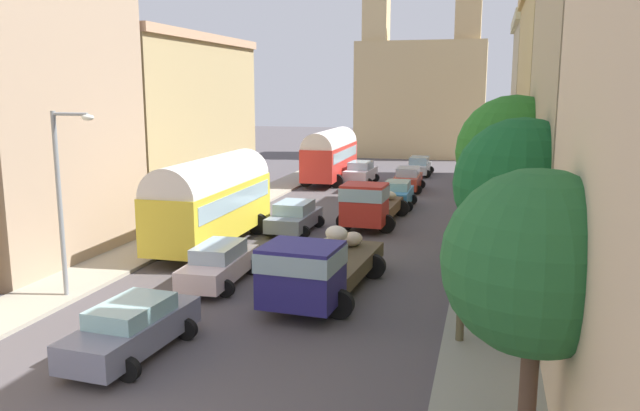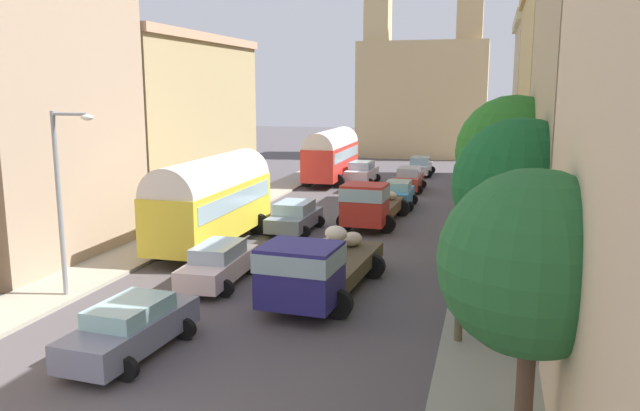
{
  "view_description": "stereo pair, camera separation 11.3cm",
  "coord_description": "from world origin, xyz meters",
  "px_view_note": "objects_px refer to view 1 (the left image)",
  "views": [
    {
      "loc": [
        7.01,
        -8.51,
        6.96
      ],
      "look_at": [
        0.0,
        17.56,
        1.94
      ],
      "focal_mm": 35.4,
      "sensor_mm": 36.0,
      "label": 1
    },
    {
      "loc": [
        7.12,
        -8.48,
        6.96
      ],
      "look_at": [
        0.0,
        17.56,
        1.94
      ],
      "focal_mm": 35.4,
      "sensor_mm": 36.0,
      "label": 2
    }
  ],
  "objects_px": {
    "car_0": "(397,194)",
    "car_5": "(294,217)",
    "car_6": "(361,173)",
    "cargo_truck_0": "(318,266)",
    "pedestrian_0": "(479,193)",
    "parked_bus_0": "(212,198)",
    "parked_bus_1": "(330,153)",
    "car_2": "(419,166)",
    "car_3": "(132,328)",
    "cargo_truck_1": "(371,203)",
    "pedestrian_1": "(461,309)",
    "car_1": "(408,179)",
    "car_4": "(219,264)",
    "streetlamp_near": "(64,189)"
  },
  "relations": [
    {
      "from": "car_4",
      "to": "car_5",
      "type": "bearing_deg",
      "value": 89.43
    },
    {
      "from": "car_2",
      "to": "car_3",
      "type": "bearing_deg",
      "value": -95.2
    },
    {
      "from": "car_4",
      "to": "car_5",
      "type": "relative_size",
      "value": 1.07
    },
    {
      "from": "car_1",
      "to": "pedestrian_0",
      "type": "relative_size",
      "value": 2.31
    },
    {
      "from": "car_6",
      "to": "cargo_truck_0",
      "type": "bearing_deg",
      "value": -81.65
    },
    {
      "from": "car_6",
      "to": "pedestrian_0",
      "type": "distance_m",
      "value": 12.23
    },
    {
      "from": "parked_bus_0",
      "to": "car_3",
      "type": "distance_m",
      "value": 11.87
    },
    {
      "from": "pedestrian_1",
      "to": "car_0",
      "type": "bearing_deg",
      "value": 103.0
    },
    {
      "from": "car_0",
      "to": "car_6",
      "type": "height_order",
      "value": "car_6"
    },
    {
      "from": "car_0",
      "to": "car_5",
      "type": "xyz_separation_m",
      "value": [
        -3.97,
        -7.71,
        -0.04
      ]
    },
    {
      "from": "parked_bus_0",
      "to": "car_0",
      "type": "height_order",
      "value": "parked_bus_0"
    },
    {
      "from": "parked_bus_0",
      "to": "parked_bus_1",
      "type": "distance_m",
      "value": 20.42
    },
    {
      "from": "cargo_truck_1",
      "to": "car_5",
      "type": "distance_m",
      "value": 4.06
    },
    {
      "from": "parked_bus_0",
      "to": "streetlamp_near",
      "type": "height_order",
      "value": "streetlamp_near"
    },
    {
      "from": "pedestrian_0",
      "to": "streetlamp_near",
      "type": "height_order",
      "value": "streetlamp_near"
    },
    {
      "from": "cargo_truck_1",
      "to": "car_3",
      "type": "bearing_deg",
      "value": -100.47
    },
    {
      "from": "car_6",
      "to": "streetlamp_near",
      "type": "bearing_deg",
      "value": -98.41
    },
    {
      "from": "pedestrian_0",
      "to": "car_0",
      "type": "bearing_deg",
      "value": -177.29
    },
    {
      "from": "cargo_truck_0",
      "to": "parked_bus_1",
      "type": "bearing_deg",
      "value": 103.25
    },
    {
      "from": "car_3",
      "to": "car_5",
      "type": "distance_m",
      "value": 15.13
    },
    {
      "from": "parked_bus_1",
      "to": "cargo_truck_1",
      "type": "bearing_deg",
      "value": -68.27
    },
    {
      "from": "parked_bus_0",
      "to": "car_0",
      "type": "relative_size",
      "value": 2.26
    },
    {
      "from": "car_2",
      "to": "parked_bus_1",
      "type": "bearing_deg",
      "value": -137.04
    },
    {
      "from": "cargo_truck_0",
      "to": "car_5",
      "type": "distance_m",
      "value": 10.42
    },
    {
      "from": "car_3",
      "to": "pedestrian_0",
      "type": "xyz_separation_m",
      "value": [
        8.4,
        23.06,
        0.3
      ]
    },
    {
      "from": "car_0",
      "to": "pedestrian_0",
      "type": "bearing_deg",
      "value": 2.71
    },
    {
      "from": "cargo_truck_1",
      "to": "car_3",
      "type": "distance_m",
      "value": 17.55
    },
    {
      "from": "car_1",
      "to": "car_5",
      "type": "bearing_deg",
      "value": -105.17
    },
    {
      "from": "cargo_truck_0",
      "to": "car_1",
      "type": "relative_size",
      "value": 1.79
    },
    {
      "from": "car_3",
      "to": "car_5",
      "type": "bearing_deg",
      "value": 90.94
    },
    {
      "from": "parked_bus_1",
      "to": "pedestrian_1",
      "type": "bearing_deg",
      "value": -69.26
    },
    {
      "from": "cargo_truck_0",
      "to": "pedestrian_0",
      "type": "distance_m",
      "value": 18.26
    },
    {
      "from": "car_2",
      "to": "pedestrian_0",
      "type": "bearing_deg",
      "value": -70.91
    },
    {
      "from": "cargo_truck_1",
      "to": "car_3",
      "type": "xyz_separation_m",
      "value": [
        -3.19,
        -17.25,
        -0.47
      ]
    },
    {
      "from": "cargo_truck_0",
      "to": "car_4",
      "type": "relative_size",
      "value": 1.7
    },
    {
      "from": "car_1",
      "to": "pedestrian_1",
      "type": "relative_size",
      "value": 2.32
    },
    {
      "from": "cargo_truck_1",
      "to": "car_5",
      "type": "xyz_separation_m",
      "value": [
        -3.44,
        -2.12,
        -0.47
      ]
    },
    {
      "from": "car_0",
      "to": "car_5",
      "type": "bearing_deg",
      "value": -117.25
    },
    {
      "from": "car_4",
      "to": "car_6",
      "type": "bearing_deg",
      "value": 89.84
    },
    {
      "from": "parked_bus_1",
      "to": "car_1",
      "type": "height_order",
      "value": "parked_bus_1"
    },
    {
      "from": "car_2",
      "to": "car_3",
      "type": "distance_m",
      "value": 37.62
    },
    {
      "from": "car_6",
      "to": "parked_bus_0",
      "type": "bearing_deg",
      "value": -97.46
    },
    {
      "from": "streetlamp_near",
      "to": "car_4",
      "type": "bearing_deg",
      "value": 34.68
    },
    {
      "from": "car_0",
      "to": "car_3",
      "type": "relative_size",
      "value": 0.86
    },
    {
      "from": "cargo_truck_0",
      "to": "streetlamp_near",
      "type": "xyz_separation_m",
      "value": [
        -8.02,
        -1.98,
        2.54
      ]
    },
    {
      "from": "parked_bus_0",
      "to": "cargo_truck_1",
      "type": "height_order",
      "value": "parked_bus_0"
    },
    {
      "from": "car_1",
      "to": "car_6",
      "type": "height_order",
      "value": "car_6"
    },
    {
      "from": "cargo_truck_0",
      "to": "cargo_truck_1",
      "type": "distance_m",
      "value": 11.8
    },
    {
      "from": "parked_bus_1",
      "to": "car_0",
      "type": "relative_size",
      "value": 2.28
    },
    {
      "from": "parked_bus_0",
      "to": "cargo_truck_1",
      "type": "distance_m",
      "value": 8.5
    }
  ]
}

